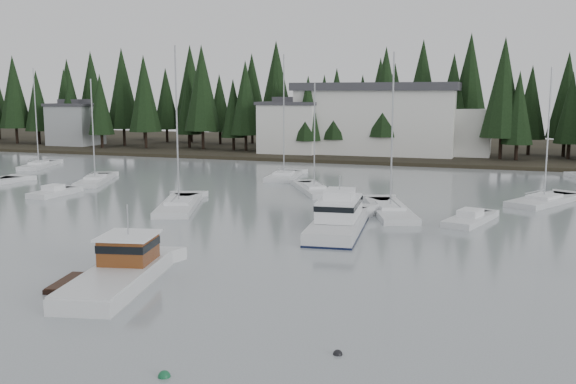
# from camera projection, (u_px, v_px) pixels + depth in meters

# --- Properties ---
(ground) EXTENTS (260.00, 260.00, 0.00)m
(ground) POSITION_uv_depth(u_px,v_px,m) (50.00, 383.00, 21.96)
(ground) COLOR gray
(ground) RESTS_ON ground
(far_shore_land) EXTENTS (240.00, 54.00, 1.00)m
(far_shore_land) POSITION_uv_depth(u_px,v_px,m) (421.00, 150.00, 112.63)
(far_shore_land) COLOR black
(far_shore_land) RESTS_ON ground
(conifer_treeline) EXTENTS (200.00, 22.00, 20.00)m
(conifer_treeline) POSITION_uv_depth(u_px,v_px,m) (412.00, 155.00, 102.35)
(conifer_treeline) COLOR black
(conifer_treeline) RESTS_ON ground
(house_west) EXTENTS (9.54, 7.42, 8.75)m
(house_west) POSITION_uv_depth(u_px,v_px,m) (291.00, 126.00, 100.87)
(house_west) COLOR silver
(house_west) RESTS_ON ground
(house_far_west) EXTENTS (8.48, 7.42, 8.25)m
(house_far_west) POSITION_uv_depth(u_px,v_px,m) (75.00, 123.00, 116.25)
(house_far_west) COLOR #999EA0
(house_far_west) RESTS_ON ground
(harbor_inn) EXTENTS (29.50, 11.50, 10.90)m
(harbor_inn) POSITION_uv_depth(u_px,v_px,m) (390.00, 120.00, 99.00)
(harbor_inn) COLOR silver
(harbor_inn) RESTS_ON ground
(lobster_boat_brown) EXTENTS (5.90, 9.64, 4.55)m
(lobster_boat_brown) POSITION_uv_depth(u_px,v_px,m) (118.00, 275.00, 33.15)
(lobster_boat_brown) COLOR silver
(lobster_boat_brown) RESTS_ON ground
(cabin_cruiser_center) EXTENTS (4.47, 11.02, 4.61)m
(cabin_cruiser_center) POSITION_uv_depth(u_px,v_px,m) (338.00, 222.00, 46.01)
(cabin_cruiser_center) COLOR silver
(cabin_cruiser_center) RESTS_ON ground
(sailboat_0) EXTENTS (4.02, 8.61, 14.76)m
(sailboat_0) POSITION_uv_depth(u_px,v_px,m) (284.00, 177.00, 74.78)
(sailboat_0) COLOR silver
(sailboat_0) RESTS_ON ground
(sailboat_2) EXTENTS (6.98, 9.52, 12.66)m
(sailboat_2) POSITION_uv_depth(u_px,v_px,m) (544.00, 202.00, 57.92)
(sailboat_2) COLOR silver
(sailboat_2) RESTS_ON ground
(sailboat_3) EXTENTS (5.42, 9.20, 13.64)m
(sailboat_3) POSITION_uv_depth(u_px,v_px,m) (39.00, 167.00, 85.99)
(sailboat_3) COLOR silver
(sailboat_3) RESTS_ON ground
(sailboat_5) EXTENTS (6.34, 10.76, 14.33)m
(sailboat_5) POSITION_uv_depth(u_px,v_px,m) (179.00, 207.00, 55.41)
(sailboat_5) COLOR silver
(sailboat_5) RESTS_ON ground
(sailboat_7) EXTENTS (6.29, 10.92, 13.66)m
(sailboat_7) POSITION_uv_depth(u_px,v_px,m) (390.00, 212.00, 53.03)
(sailboat_7) COLOR silver
(sailboat_7) RESTS_ON ground
(sailboat_8) EXTENTS (5.92, 9.86, 11.90)m
(sailboat_8) POSITION_uv_depth(u_px,v_px,m) (95.00, 182.00, 71.31)
(sailboat_8) COLOR silver
(sailboat_8) RESTS_ON ground
(sailboat_9) EXTENTS (6.82, 9.42, 11.37)m
(sailboat_9) POSITION_uv_depth(u_px,v_px,m) (314.00, 191.00, 64.37)
(sailboat_9) COLOR silver
(sailboat_9) RESTS_ON ground
(runabout_0) EXTENTS (2.26, 5.34, 1.42)m
(runabout_0) POSITION_uv_depth(u_px,v_px,m) (54.00, 194.00, 62.31)
(runabout_0) COLOR silver
(runabout_0) RESTS_ON ground
(runabout_1) EXTENTS (3.92, 6.81, 1.42)m
(runabout_1) POSITION_uv_depth(u_px,v_px,m) (470.00, 221.00, 49.16)
(runabout_1) COLOR silver
(runabout_1) RESTS_ON ground
(mooring_buoy_green) EXTENTS (0.45, 0.45, 0.45)m
(mooring_buoy_green) POSITION_uv_depth(u_px,v_px,m) (164.00, 377.00, 22.43)
(mooring_buoy_green) COLOR #145933
(mooring_buoy_green) RESTS_ON ground
(mooring_buoy_dark) EXTENTS (0.37, 0.37, 0.37)m
(mooring_buoy_dark) POSITION_uv_depth(u_px,v_px,m) (338.00, 354.00, 24.35)
(mooring_buoy_dark) COLOR black
(mooring_buoy_dark) RESTS_ON ground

